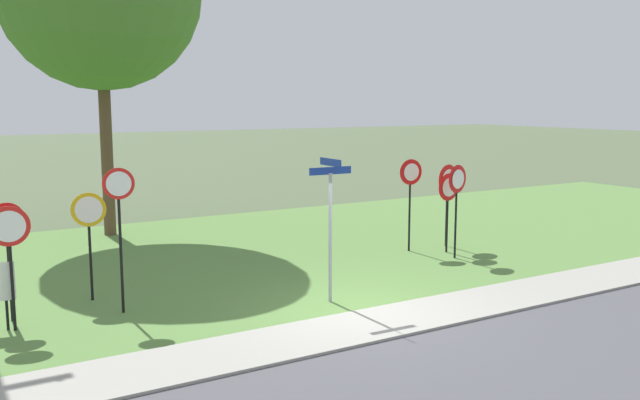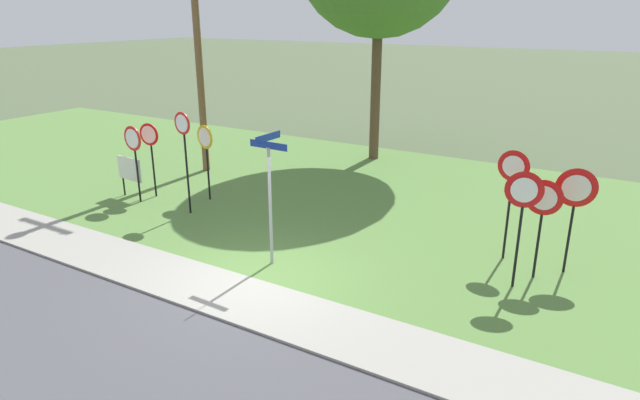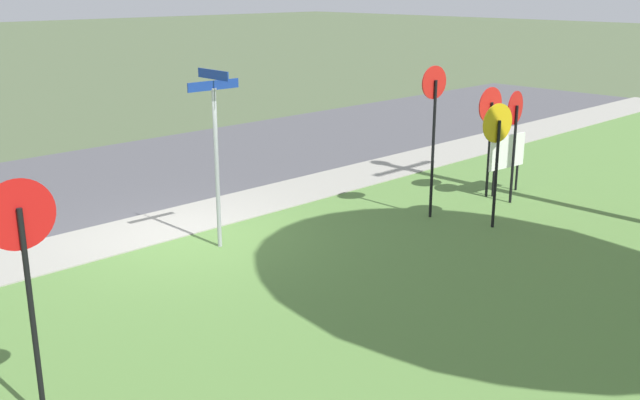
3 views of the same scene
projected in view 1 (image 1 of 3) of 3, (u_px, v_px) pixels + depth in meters
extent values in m
plane|color=#4C5B3D|center=(359.00, 312.00, 13.44)|extent=(160.00, 160.00, 0.00)
cube|color=#99968C|center=(383.00, 322.00, 12.75)|extent=(44.00, 1.60, 0.06)
cube|color=#567F3D|center=(235.00, 254.00, 18.52)|extent=(44.00, 12.00, 0.04)
cylinder|color=black|center=(9.00, 270.00, 12.65)|extent=(0.06, 0.06, 1.97)
cylinder|color=red|center=(6.00, 221.00, 12.48)|extent=(0.66, 0.11, 0.66)
cylinder|color=white|center=(6.00, 221.00, 12.46)|extent=(0.51, 0.07, 0.52)
cylinder|color=black|center=(90.00, 254.00, 14.00)|extent=(0.06, 0.06, 1.96)
cylinder|color=gold|center=(89.00, 210.00, 13.83)|extent=(0.69, 0.16, 0.70)
cylinder|color=white|center=(89.00, 210.00, 13.82)|extent=(0.53, 0.11, 0.54)
cylinder|color=black|center=(12.00, 277.00, 12.14)|extent=(0.06, 0.06, 1.97)
cylinder|color=red|center=(9.00, 226.00, 11.97)|extent=(0.72, 0.07, 0.72)
cylinder|color=white|center=(9.00, 226.00, 11.95)|extent=(0.56, 0.05, 0.56)
cylinder|color=black|center=(121.00, 248.00, 13.13)|extent=(0.06, 0.06, 2.59)
cylinder|color=red|center=(118.00, 184.00, 12.91)|extent=(0.60, 0.10, 0.61)
cylinder|color=white|center=(119.00, 184.00, 12.90)|extent=(0.47, 0.06, 0.47)
cylinder|color=black|center=(456.00, 217.00, 17.77)|extent=(0.06, 0.06, 2.17)
cone|color=red|center=(458.00, 179.00, 17.59)|extent=(0.73, 0.17, 0.74)
cone|color=white|center=(458.00, 179.00, 17.57)|extent=(0.49, 0.11, 0.50)
cylinder|color=black|center=(447.00, 218.00, 18.49)|extent=(0.06, 0.06, 1.87)
cone|color=red|center=(449.00, 187.00, 18.33)|extent=(0.75, 0.08, 0.75)
cone|color=silver|center=(450.00, 187.00, 18.31)|extent=(0.51, 0.05, 0.51)
cylinder|color=black|center=(447.00, 211.00, 19.25)|extent=(0.06, 0.06, 2.00)
cone|color=red|center=(448.00, 179.00, 19.09)|extent=(0.82, 0.18, 0.83)
cone|color=silver|center=(449.00, 179.00, 19.07)|extent=(0.56, 0.12, 0.56)
cylinder|color=black|center=(410.00, 211.00, 18.61)|extent=(0.06, 0.06, 2.26)
cone|color=red|center=(411.00, 172.00, 18.42)|extent=(0.70, 0.10, 0.70)
cone|color=white|center=(412.00, 172.00, 18.40)|extent=(0.47, 0.06, 0.48)
cylinder|color=#9EA0A8|center=(330.00, 239.00, 13.85)|extent=(0.07, 0.07, 2.63)
cylinder|color=#9EA0A8|center=(330.00, 174.00, 13.66)|extent=(0.09, 0.09, 0.03)
cube|color=navy|center=(330.00, 171.00, 13.65)|extent=(0.96, 0.05, 0.15)
cube|color=navy|center=(330.00, 162.00, 13.62)|extent=(0.04, 0.82, 0.15)
cylinder|color=black|center=(7.00, 315.00, 12.26)|extent=(0.05, 0.05, 0.55)
cylinder|color=brown|center=(106.00, 139.00, 20.66)|extent=(0.36, 0.36, 5.89)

